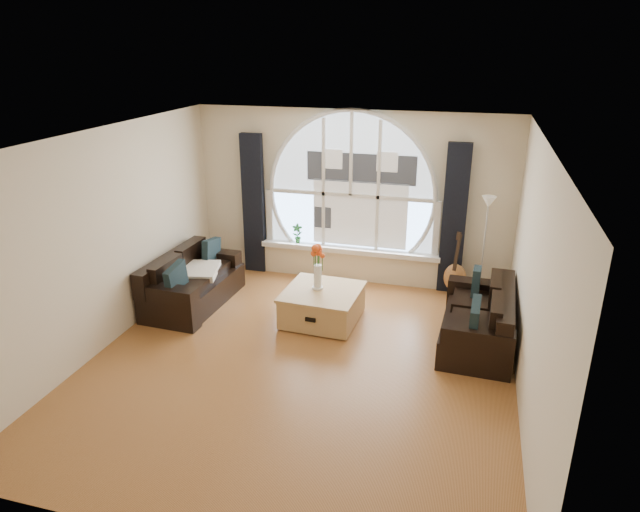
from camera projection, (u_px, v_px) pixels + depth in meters
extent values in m
cube|color=brown|center=(300.00, 362.00, 6.82)|extent=(5.00, 5.50, 0.01)
cube|color=silver|center=(297.00, 138.00, 5.85)|extent=(5.00, 5.50, 0.01)
cube|color=beige|center=(351.00, 197.00, 8.81)|extent=(5.00, 0.01, 2.70)
cube|color=beige|center=(180.00, 399.00, 3.86)|extent=(5.00, 0.01, 2.70)
cube|color=beige|center=(106.00, 239.00, 6.96)|extent=(0.01, 5.50, 2.70)
cube|color=beige|center=(533.00, 282.00, 5.72)|extent=(0.01, 5.50, 2.70)
cube|color=silver|center=(514.00, 184.00, 5.44)|extent=(0.92, 5.50, 0.72)
cube|color=silver|center=(351.00, 181.00, 8.69)|extent=(2.60, 0.06, 2.15)
cube|color=white|center=(349.00, 250.00, 9.03)|extent=(2.90, 0.22, 0.08)
cube|color=white|center=(351.00, 181.00, 8.66)|extent=(2.76, 0.08, 2.15)
cube|color=silver|center=(360.00, 189.00, 8.68)|extent=(1.70, 0.02, 1.50)
cube|color=black|center=(254.00, 204.00, 9.17)|extent=(0.35, 0.12, 2.30)
cube|color=black|center=(454.00, 220.00, 8.38)|extent=(0.35, 0.12, 2.30)
cube|color=black|center=(193.00, 279.00, 8.21)|extent=(0.93, 1.73, 0.75)
cube|color=black|center=(478.00, 315.00, 7.12)|extent=(0.90, 1.69, 0.74)
cube|color=tan|center=(322.00, 304.00, 7.76)|extent=(1.07, 1.07, 0.50)
cube|color=silver|center=(198.00, 271.00, 8.22)|extent=(0.66, 0.66, 0.10)
cube|color=white|center=(318.00, 262.00, 7.61)|extent=(0.24, 0.24, 0.70)
cube|color=#B2B2B2|center=(483.00, 250.00, 8.20)|extent=(0.24, 0.24, 1.60)
cube|color=brown|center=(456.00, 263.00, 8.42)|extent=(0.42, 0.35, 1.06)
imported|color=#1E6023|center=(297.00, 233.00, 9.17)|extent=(0.20, 0.16, 0.32)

